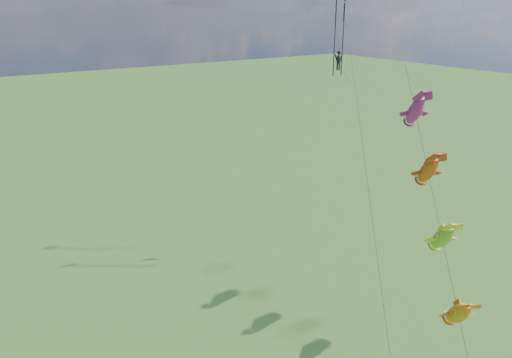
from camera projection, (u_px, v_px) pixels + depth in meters
fish_windsock_rig at (435, 204)px, 29.60m from camera, size 7.98×13.94×16.72m
parafoil_rig at (342, 23)px, 35.65m from camera, size 8.87×15.69×27.64m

